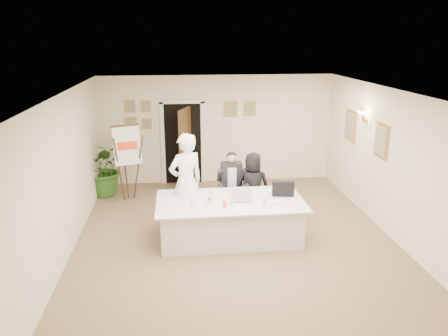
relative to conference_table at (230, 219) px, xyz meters
name	(u,v)px	position (x,y,z in m)	size (l,w,h in m)	color
floor	(235,237)	(0.09, 0.01, -0.39)	(7.00, 7.00, 0.00)	brown
ceiling	(236,92)	(0.09, 0.01, 2.41)	(6.00, 7.00, 0.02)	white
wall_back	(217,130)	(0.09, 3.51, 1.01)	(6.00, 0.10, 2.80)	beige
wall_front	(278,262)	(0.09, -3.49, 1.01)	(6.00, 0.10, 2.80)	beige
wall_left	(67,174)	(-2.91, 0.01, 1.01)	(0.10, 7.00, 2.80)	beige
wall_right	(390,163)	(3.09, 0.01, 1.01)	(0.10, 7.00, 2.80)	beige
doorway	(184,145)	(-0.79, 3.33, 0.65)	(1.14, 0.86, 2.20)	black
pictures_back_wall	(186,113)	(-0.71, 3.48, 1.46)	(3.40, 0.06, 0.80)	#C68B43
pictures_right_wall	(364,132)	(3.06, 1.21, 1.36)	(0.06, 2.20, 0.80)	#C68B43
wall_sconce	(363,116)	(2.99, 1.21, 1.71)	(0.20, 0.30, 0.24)	#BC733C
conference_table	(230,219)	(0.00, 0.00, 0.00)	(2.76, 1.47, 0.78)	silver
seated_man	(232,184)	(0.18, 1.15, 0.32)	(0.61, 0.65, 1.42)	black
flip_chart	(127,167)	(-2.12, 2.28, 0.44)	(0.65, 0.49, 1.79)	#371F11
standing_man	(186,182)	(-0.81, 0.51, 0.59)	(0.72, 0.47, 1.97)	white
standing_woman	(253,186)	(0.59, 0.91, 0.33)	(0.70, 0.46, 1.44)	black
potted_palm	(105,168)	(-2.71, 2.73, 0.28)	(1.21, 1.05, 1.34)	#2B5B1E
laptop	(241,193)	(0.20, 0.01, 0.52)	(0.37, 0.38, 0.28)	#B7BABC
laptop_bag	(283,189)	(1.04, 0.12, 0.53)	(0.42, 0.12, 0.29)	black
paper_stack	(277,202)	(0.85, -0.22, 0.40)	(0.28, 0.20, 0.03)	white
plate_left	(175,208)	(-1.03, -0.29, 0.39)	(0.23, 0.23, 0.01)	white
plate_mid	(198,210)	(-0.62, -0.45, 0.39)	(0.23, 0.23, 0.01)	white
plate_near	(229,208)	(-0.07, -0.42, 0.39)	(0.20, 0.20, 0.01)	white
glass_a	(192,201)	(-0.72, -0.16, 0.45)	(0.07, 0.07, 0.14)	silver
glass_b	(232,203)	(0.01, -0.31, 0.45)	(0.06, 0.06, 0.14)	silver
glass_c	(265,202)	(0.59, -0.35, 0.45)	(0.06, 0.06, 0.14)	silver
glass_d	(211,194)	(-0.34, 0.19, 0.45)	(0.06, 0.06, 0.14)	silver
oj_glass	(225,205)	(-0.15, -0.37, 0.45)	(0.07, 0.07, 0.13)	#FF5D15
steel_jug	(209,202)	(-0.41, -0.19, 0.44)	(0.09, 0.09, 0.11)	silver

